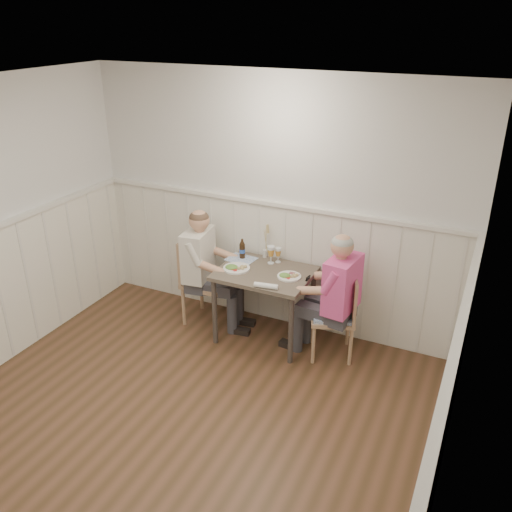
{
  "coord_description": "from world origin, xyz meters",
  "views": [
    {
      "loc": [
        2.04,
        -2.49,
        3.08
      ],
      "look_at": [
        0.1,
        1.64,
        1.0
      ],
      "focal_mm": 38.0,
      "sensor_mm": 36.0,
      "label": 1
    }
  ],
  "objects_px": {
    "chair_left": "(202,277)",
    "man_in_pink": "(337,307)",
    "beer_bottle": "(242,250)",
    "chair_right": "(338,312)",
    "diner_cream": "(203,277)",
    "dining_table": "(265,281)",
    "grass_vase": "(265,242)"
  },
  "relations": [
    {
      "from": "dining_table",
      "to": "man_in_pink",
      "type": "distance_m",
      "value": 0.76
    },
    {
      "from": "dining_table",
      "to": "grass_vase",
      "type": "distance_m",
      "value": 0.44
    },
    {
      "from": "dining_table",
      "to": "chair_right",
      "type": "xyz_separation_m",
      "value": [
        0.76,
        0.03,
        -0.18
      ]
    },
    {
      "from": "chair_left",
      "to": "grass_vase",
      "type": "xyz_separation_m",
      "value": [
        0.6,
        0.26,
        0.41
      ]
    },
    {
      "from": "grass_vase",
      "to": "dining_table",
      "type": "bearing_deg",
      "value": -65.84
    },
    {
      "from": "grass_vase",
      "to": "diner_cream",
      "type": "bearing_deg",
      "value": -149.91
    },
    {
      "from": "chair_left",
      "to": "man_in_pink",
      "type": "relative_size",
      "value": 0.73
    },
    {
      "from": "grass_vase",
      "to": "chair_left",
      "type": "bearing_deg",
      "value": -156.69
    },
    {
      "from": "chair_left",
      "to": "grass_vase",
      "type": "relative_size",
      "value": 2.43
    },
    {
      "from": "diner_cream",
      "to": "chair_right",
      "type": "bearing_deg",
      "value": 1.65
    },
    {
      "from": "chair_left",
      "to": "diner_cream",
      "type": "xyz_separation_m",
      "value": [
        0.04,
        -0.06,
        0.03
      ]
    },
    {
      "from": "chair_left",
      "to": "grass_vase",
      "type": "distance_m",
      "value": 0.78
    },
    {
      "from": "dining_table",
      "to": "diner_cream",
      "type": "xyz_separation_m",
      "value": [
        -0.7,
        -0.01,
        -0.1
      ]
    },
    {
      "from": "diner_cream",
      "to": "beer_bottle",
      "type": "distance_m",
      "value": 0.51
    },
    {
      "from": "chair_right",
      "to": "chair_left",
      "type": "distance_m",
      "value": 1.5
    },
    {
      "from": "dining_table",
      "to": "beer_bottle",
      "type": "xyz_separation_m",
      "value": [
        -0.34,
        0.19,
        0.2
      ]
    },
    {
      "from": "grass_vase",
      "to": "beer_bottle",
      "type": "bearing_deg",
      "value": -149.08
    },
    {
      "from": "diner_cream",
      "to": "man_in_pink",
      "type": "bearing_deg",
      "value": -0.65
    },
    {
      "from": "dining_table",
      "to": "diner_cream",
      "type": "distance_m",
      "value": 0.71
    },
    {
      "from": "chair_right",
      "to": "diner_cream",
      "type": "height_order",
      "value": "diner_cream"
    },
    {
      "from": "dining_table",
      "to": "grass_vase",
      "type": "bearing_deg",
      "value": 114.16
    },
    {
      "from": "chair_right",
      "to": "diner_cream",
      "type": "bearing_deg",
      "value": -178.35
    },
    {
      "from": "diner_cream",
      "to": "grass_vase",
      "type": "relative_size",
      "value": 3.35
    },
    {
      "from": "beer_bottle",
      "to": "grass_vase",
      "type": "relative_size",
      "value": 0.55
    },
    {
      "from": "beer_bottle",
      "to": "man_in_pink",
      "type": "bearing_deg",
      "value": -11.47
    },
    {
      "from": "dining_table",
      "to": "diner_cream",
      "type": "relative_size",
      "value": 0.7
    },
    {
      "from": "man_in_pink",
      "to": "diner_cream",
      "type": "distance_m",
      "value": 1.45
    },
    {
      "from": "man_in_pink",
      "to": "beer_bottle",
      "type": "distance_m",
      "value": 1.15
    },
    {
      "from": "diner_cream",
      "to": "grass_vase",
      "type": "xyz_separation_m",
      "value": [
        0.56,
        0.32,
        0.38
      ]
    },
    {
      "from": "beer_bottle",
      "to": "grass_vase",
      "type": "bearing_deg",
      "value": 30.92
    },
    {
      "from": "chair_right",
      "to": "chair_left",
      "type": "relative_size",
      "value": 0.91
    },
    {
      "from": "diner_cream",
      "to": "dining_table",
      "type": "bearing_deg",
      "value": 1.19
    }
  ]
}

